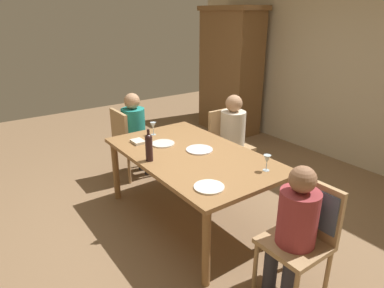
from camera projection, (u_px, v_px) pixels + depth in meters
The scene contains 17 objects.
ground_plane at pixel (192, 217), 3.68m from camera, with size 10.00×10.00×0.00m, color #846647.
rear_room_partition at pixel (353, 68), 4.68m from camera, with size 6.40×0.12×2.70m, color beige.
armoire_cabinet at pixel (230, 71), 6.06m from camera, with size 1.18×0.62×2.18m.
dining_table at pixel (192, 160), 3.43m from camera, with size 1.85×1.09×0.75m.
chair_right_end at pixel (307, 223), 2.54m from camera, with size 0.44×0.46×0.92m.
chair_left_end at pixel (128, 139), 4.42m from camera, with size 0.44×0.44×0.92m.
chair_far_left at pixel (228, 140), 4.37m from camera, with size 0.44×0.44×0.92m.
person_woman_host at pixel (295, 225), 2.45m from camera, with size 0.29×0.33×1.10m.
person_man_bearded at pixel (136, 129), 4.44m from camera, with size 0.30×0.35×1.13m.
person_man_guest at pixel (234, 133), 4.24m from camera, with size 0.36×0.31×1.14m.
wine_bottle_tall_green at pixel (149, 147), 3.19m from camera, with size 0.07×0.07×0.31m.
wine_glass_near_left at pixel (267, 160), 3.00m from camera, with size 0.07×0.07×0.15m.
wine_glass_centre at pixel (153, 126), 3.89m from camera, with size 0.07×0.07×0.15m.
dinner_plate_host at pixel (199, 150), 3.48m from camera, with size 0.27×0.27×0.01m, color white.
dinner_plate_guest_left at pixel (209, 187), 2.73m from camera, with size 0.25×0.25×0.01m, color white.
dinner_plate_guest_right at pixel (163, 144), 3.64m from camera, with size 0.25×0.25×0.01m, color silver.
folded_napkin at pixel (138, 142), 3.67m from camera, with size 0.16×0.12×0.03m, color beige.
Camera 1 is at (2.55, -1.83, 2.07)m, focal length 31.79 mm.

